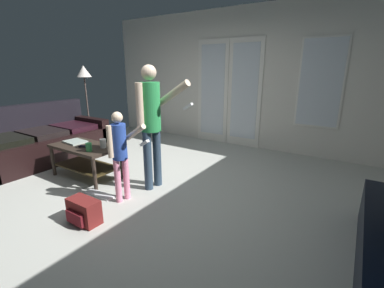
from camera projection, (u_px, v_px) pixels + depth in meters
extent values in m
cube|color=#B2B4AB|center=(147.00, 188.00, 3.59)|extent=(6.04, 5.35, 0.02)
cube|color=silver|center=(233.00, 79.00, 5.35)|extent=(6.04, 0.06, 2.69)
cube|color=white|center=(213.00, 93.00, 5.62)|extent=(0.71, 0.02, 2.16)
cube|color=silver|center=(212.00, 91.00, 5.59)|extent=(0.55, 0.01, 1.86)
cube|color=white|center=(244.00, 95.00, 5.25)|extent=(0.71, 0.02, 2.16)
cube|color=silver|center=(244.00, 92.00, 5.22)|extent=(0.55, 0.01, 1.86)
cube|color=white|center=(321.00, 83.00, 4.47)|extent=(0.73, 0.02, 1.51)
cube|color=silver|center=(320.00, 83.00, 4.46)|extent=(0.67, 0.01, 1.45)
cube|color=black|center=(43.00, 148.00, 4.58)|extent=(0.99, 2.08, 0.45)
cube|color=black|center=(26.00, 118.00, 4.66)|extent=(0.16, 2.08, 0.50)
cube|color=black|center=(90.00, 132.00, 5.33)|extent=(0.99, 0.16, 0.61)
cube|color=black|center=(3.00, 141.00, 4.01)|extent=(0.74, 0.54, 0.09)
cube|color=black|center=(42.00, 133.00, 4.48)|extent=(0.74, 0.54, 0.09)
cube|color=black|center=(73.00, 127.00, 4.96)|extent=(0.74, 0.54, 0.09)
cube|color=#2E241D|center=(85.00, 147.00, 3.82)|extent=(1.03, 0.54, 0.04)
cube|color=#352B15|center=(87.00, 166.00, 3.90)|extent=(0.95, 0.46, 0.02)
cylinder|color=#2E241D|center=(53.00, 161.00, 3.95)|extent=(0.05, 0.05, 0.44)
cylinder|color=#2E241D|center=(95.00, 175.00, 3.45)|extent=(0.05, 0.05, 0.44)
cylinder|color=#2E241D|center=(81.00, 153.00, 4.33)|extent=(0.05, 0.05, 0.44)
cylinder|color=#2E241D|center=(122.00, 164.00, 3.83)|extent=(0.05, 0.05, 0.44)
cylinder|color=#2C3E51|center=(148.00, 161.00, 3.45)|extent=(0.11, 0.11, 0.78)
cylinder|color=#2C3E51|center=(157.00, 158.00, 3.57)|extent=(0.11, 0.11, 0.78)
cylinder|color=#2A9249|center=(150.00, 107.00, 3.32)|extent=(0.26, 0.26, 0.61)
sphere|color=beige|center=(149.00, 72.00, 3.20)|extent=(0.19, 0.19, 0.19)
cylinder|color=beige|center=(140.00, 106.00, 3.18)|extent=(0.09, 0.09, 0.55)
cylinder|color=beige|center=(173.00, 94.00, 3.26)|extent=(0.52, 0.13, 0.35)
cube|color=white|center=(188.00, 106.00, 3.16)|extent=(0.14, 0.05, 0.10)
cylinder|color=pink|center=(118.00, 181.00, 3.14)|extent=(0.07, 0.07, 0.53)
cylinder|color=pink|center=(126.00, 178.00, 3.23)|extent=(0.07, 0.07, 0.53)
cylinder|color=#27459E|center=(119.00, 142.00, 3.05)|extent=(0.17, 0.17, 0.42)
sphere|color=beige|center=(117.00, 117.00, 2.97)|extent=(0.13, 0.13, 0.13)
cylinder|color=beige|center=(110.00, 142.00, 2.96)|extent=(0.06, 0.06, 0.37)
cylinder|color=beige|center=(135.00, 132.00, 3.00)|extent=(0.36, 0.11, 0.24)
cube|color=white|center=(144.00, 143.00, 2.93)|extent=(0.14, 0.06, 0.10)
cylinder|color=#392C2C|center=(91.00, 141.00, 5.85)|extent=(0.26, 0.26, 0.02)
cylinder|color=#4B3D3A|center=(88.00, 109.00, 5.65)|extent=(0.03, 0.03, 1.42)
cone|color=silver|center=(84.00, 71.00, 5.43)|extent=(0.30, 0.30, 0.23)
cube|color=maroon|center=(84.00, 211.00, 2.76)|extent=(0.36, 0.18, 0.26)
cube|color=#5B131A|center=(75.00, 218.00, 2.67)|extent=(0.25, 0.04, 0.13)
cube|color=white|center=(100.00, 194.00, 3.37)|extent=(0.44, 0.14, 0.02)
cube|color=silver|center=(99.00, 194.00, 3.37)|extent=(0.40, 0.11, 0.00)
cube|color=#AABBAF|center=(75.00, 142.00, 3.97)|extent=(0.34, 0.27, 0.02)
cylinder|color=green|center=(89.00, 147.00, 3.54)|extent=(0.08, 0.08, 0.11)
cylinder|color=white|center=(103.00, 143.00, 3.70)|extent=(0.08, 0.08, 0.13)
cube|color=black|center=(85.00, 146.00, 3.74)|extent=(0.18, 0.12, 0.02)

